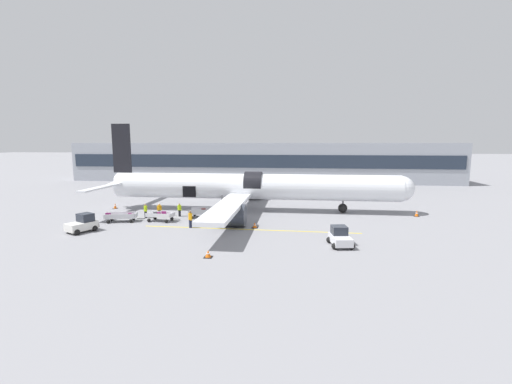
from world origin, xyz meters
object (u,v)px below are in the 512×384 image
baggage_cart_queued (202,213)px  ground_crew_supervisor (180,209)px  airplane (249,188)px  baggage_cart_empty (121,217)px  ground_crew_loader_b (190,219)px  baggage_tug_mid (83,224)px  baggage_cart_loading (161,216)px  ground_crew_loader_a (159,210)px  baggage_tug_lead (340,238)px  ground_crew_driver (146,211)px

baggage_cart_queued → ground_crew_supervisor: bearing=173.7°
airplane → baggage_cart_empty: 15.75m
baggage_cart_queued → ground_crew_loader_b: size_ratio=2.06×
airplane → baggage_tug_mid: (-14.97, -12.55, -2.26)m
baggage_cart_loading → ground_crew_loader_a: (-1.12, 2.31, 0.31)m
baggage_tug_lead → baggage_cart_queued: (-14.84, 9.44, -0.16)m
baggage_cart_empty → ground_crew_loader_b: size_ratio=2.44×
baggage_tug_mid → ground_crew_supervisor: bearing=48.1°
baggage_cart_queued → baggage_cart_loading: bearing=-149.3°
baggage_tug_mid → ground_crew_loader_b: baggage_tug_mid is taller
baggage_cart_empty → ground_crew_driver: size_ratio=2.61×
baggage_tug_mid → ground_crew_driver: 7.58m
baggage_tug_lead → baggage_cart_empty: size_ratio=0.70×
baggage_tug_lead → airplane: bearing=124.5°
baggage_cart_loading → baggage_cart_empty: size_ratio=0.92×
baggage_tug_lead → baggage_cart_queued: bearing=147.5°
baggage_cart_empty → ground_crew_driver: 2.90m
baggage_cart_loading → baggage_tug_mid: bearing=-138.3°
baggage_cart_empty → ground_crew_supervisor: bearing=32.2°
ground_crew_driver → ground_crew_supervisor: bearing=18.7°
ground_crew_supervisor → baggage_tug_lead: bearing=-28.9°
baggage_cart_queued → ground_crew_loader_a: size_ratio=2.26×
ground_crew_loader_a → ground_crew_loader_b: (5.33, -4.82, 0.08)m
baggage_cart_queued → baggage_cart_empty: baggage_cart_empty is taller
airplane → ground_crew_driver: bearing=-153.1°
baggage_cart_queued → ground_crew_supervisor: size_ratio=2.28×
ground_crew_loader_a → baggage_tug_lead: bearing=-25.1°
baggage_cart_empty → baggage_tug_mid: bearing=-110.2°
baggage_cart_queued → ground_crew_supervisor: 2.83m
ground_crew_driver → ground_crew_loader_b: bearing=-30.7°
ground_crew_loader_a → ground_crew_driver: ground_crew_driver is taller
baggage_tug_lead → baggage_cart_loading: baggage_tug_lead is taller
baggage_tug_lead → baggage_cart_empty: bearing=164.8°
airplane → baggage_cart_queued: bearing=-135.8°
baggage_cart_empty → ground_crew_driver: ground_crew_driver is taller
ground_crew_supervisor → baggage_cart_queued: bearing=-6.3°
ground_crew_loader_a → ground_crew_driver: 1.58m
baggage_tug_lead → baggage_cart_empty: 23.98m
baggage_tug_lead → baggage_cart_queued: baggage_tug_lead is taller
airplane → ground_crew_loader_b: bearing=-116.3°
baggage_tug_lead → baggage_tug_mid: size_ratio=0.95×
ground_crew_loader_b → ground_crew_supervisor: (-2.98, 5.20, -0.09)m
ground_crew_driver → ground_crew_supervisor: size_ratio=1.04×
ground_crew_supervisor → baggage_cart_loading: bearing=-114.6°
airplane → ground_crew_loader_b: 11.09m
baggage_cart_empty → ground_crew_supervisor: ground_crew_supervisor is taller
airplane → baggage_tug_mid: airplane is taller
airplane → baggage_cart_loading: airplane is taller
baggage_cart_loading → ground_crew_supervisor: bearing=65.4°
baggage_cart_loading → baggage_cart_empty: (-4.28, -0.77, -0.03)m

